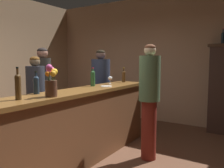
{
  "coord_description": "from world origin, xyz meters",
  "views": [
    {
      "loc": [
        2.33,
        -2.28,
        1.46
      ],
      "look_at": [
        0.72,
        0.24,
        1.16
      ],
      "focal_mm": 37.13,
      "sensor_mm": 36.0,
      "label": 1
    }
  ],
  "objects": [
    {
      "name": "cheese_plate",
      "position": [
        0.3,
        0.72,
        1.06
      ],
      "size": [
        0.17,
        0.17,
        0.01
      ],
      "primitive_type": "cylinder",
      "color": "white",
      "rests_on": "bar_counter"
    },
    {
      "name": "patron_tall",
      "position": [
        -0.89,
        0.32,
        0.84
      ],
      "size": [
        0.31,
        0.31,
        1.53
      ],
      "rotation": [
        0.0,
        0.0,
        -0.14
      ],
      "color": "navy",
      "rests_on": "ground"
    },
    {
      "name": "bartender",
      "position": [
        0.99,
        0.82,
        0.94
      ],
      "size": [
        0.31,
        0.31,
        1.69
      ],
      "rotation": [
        0.0,
        0.0,
        3.08
      ],
      "color": "maroon",
      "rests_on": "ground"
    },
    {
      "name": "wall_back",
      "position": [
        0.0,
        3.05,
        1.5
      ],
      "size": [
        5.44,
        0.12,
        2.99
      ],
      "primitive_type": "cube",
      "color": "tan",
      "rests_on": "ground"
    },
    {
      "name": "bar_counter",
      "position": [
        0.21,
        0.16,
        0.53
      ],
      "size": [
        0.53,
        3.18,
        1.05
      ],
      "color": "brown",
      "rests_on": "ground"
    },
    {
      "name": "wine_glass_front",
      "position": [
        0.12,
        1.11,
        1.15
      ],
      "size": [
        0.08,
        0.08,
        0.14
      ],
      "color": "white",
      "rests_on": "bar_counter"
    },
    {
      "name": "wine_bottle_chardonnay",
      "position": [
        0.08,
        0.67,
        1.19
      ],
      "size": [
        0.07,
        0.07,
        0.3
      ],
      "color": "#27522C",
      "rests_on": "bar_counter"
    },
    {
      "name": "patron_redhead",
      "position": [
        -1.24,
        0.8,
        0.96
      ],
      "size": [
        0.31,
        0.31,
        1.71
      ],
      "rotation": [
        0.0,
        0.0,
        -0.61
      ],
      "color": "maroon",
      "rests_on": "ground"
    },
    {
      "name": "flower_arrangement",
      "position": [
        0.35,
        -0.46,
        1.21
      ],
      "size": [
        0.14,
        0.15,
        0.37
      ],
      "color": "#482C1F",
      "rests_on": "bar_counter"
    },
    {
      "name": "wine_bottle_rose",
      "position": [
        0.22,
        -0.8,
        1.2
      ],
      "size": [
        0.06,
        0.06,
        0.34
      ],
      "color": "#4A331A",
      "rests_on": "bar_counter"
    },
    {
      "name": "wine_bottle_riesling",
      "position": [
        0.03,
        -0.41,
        1.18
      ],
      "size": [
        0.07,
        0.07,
        0.28
      ],
      "color": "#1D2C3E",
      "rests_on": "bar_counter"
    },
    {
      "name": "floor",
      "position": [
        0.0,
        0.0,
        0.0
      ],
      "size": [
        7.78,
        7.78,
        0.0
      ],
      "primitive_type": "plane",
      "color": "brown",
      "rests_on": "ground"
    },
    {
      "name": "patron_near_entrance",
      "position": [
        -0.44,
        1.62,
        0.92
      ],
      "size": [
        0.39,
        0.39,
        1.68
      ],
      "rotation": [
        0.0,
        0.0,
        -1.16
      ],
      "color": "maroon",
      "rests_on": "ground"
    },
    {
      "name": "wine_bottle_malbec",
      "position": [
        0.14,
        1.55,
        1.17
      ],
      "size": [
        0.07,
        0.07,
        0.28
      ],
      "color": "#492F16",
      "rests_on": "bar_counter"
    },
    {
      "name": "display_bottle_left",
      "position": [
        1.68,
        2.78,
        1.92
      ],
      "size": [
        0.06,
        0.06,
        0.31
      ],
      "color": "#1A2833",
      "rests_on": "display_cabinet"
    }
  ]
}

